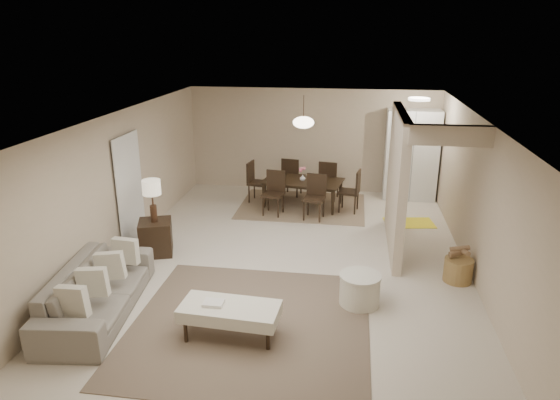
% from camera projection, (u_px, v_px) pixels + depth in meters
% --- Properties ---
extents(floor, '(9.00, 9.00, 0.00)m').
position_uv_depth(floor, '(287.00, 269.00, 8.37)').
color(floor, beige).
rests_on(floor, ground).
extents(ceiling, '(9.00, 9.00, 0.00)m').
position_uv_depth(ceiling, '(288.00, 121.00, 7.56)').
color(ceiling, white).
rests_on(ceiling, back_wall).
extents(back_wall, '(6.00, 0.00, 6.00)m').
position_uv_depth(back_wall, '(312.00, 140.00, 12.18)').
color(back_wall, '#C1AE92').
rests_on(back_wall, floor).
extents(left_wall, '(0.00, 9.00, 9.00)m').
position_uv_depth(left_wall, '(111.00, 190.00, 8.39)').
color(left_wall, '#C1AE92').
rests_on(left_wall, floor).
extents(right_wall, '(0.00, 9.00, 9.00)m').
position_uv_depth(right_wall, '(483.00, 208.00, 7.55)').
color(right_wall, '#C1AE92').
rests_on(right_wall, floor).
extents(partition, '(0.15, 2.50, 2.50)m').
position_uv_depth(partition, '(397.00, 181.00, 8.89)').
color(partition, '#C1AE92').
rests_on(partition, floor).
extents(doorway, '(0.04, 0.90, 2.04)m').
position_uv_depth(doorway, '(129.00, 193.00, 9.02)').
color(doorway, black).
rests_on(doorway, floor).
extents(pantry_cabinet, '(1.20, 0.55, 2.10)m').
position_uv_depth(pantry_cabinet, '(411.00, 155.00, 11.59)').
color(pantry_cabinet, white).
rests_on(pantry_cabinet, floor).
extents(flush_light, '(0.44, 0.44, 0.05)m').
position_uv_depth(flush_light, '(419.00, 99.00, 10.25)').
color(flush_light, white).
rests_on(flush_light, ceiling).
extents(living_rug, '(3.20, 3.20, 0.01)m').
position_uv_depth(living_rug, '(250.00, 324.00, 6.79)').
color(living_rug, brown).
rests_on(living_rug, floor).
extents(sofa, '(2.49, 1.21, 0.70)m').
position_uv_depth(sofa, '(97.00, 290.00, 6.98)').
color(sofa, gray).
rests_on(sofa, floor).
extents(ottoman_bench, '(1.31, 0.66, 0.46)m').
position_uv_depth(ottoman_bench, '(230.00, 312.00, 6.42)').
color(ottoman_bench, beige).
rests_on(ottoman_bench, living_rug).
extents(side_table, '(0.71, 0.71, 0.61)m').
position_uv_depth(side_table, '(156.00, 237.00, 8.88)').
color(side_table, black).
rests_on(side_table, floor).
extents(table_lamp, '(0.32, 0.32, 0.76)m').
position_uv_depth(table_lamp, '(152.00, 191.00, 8.60)').
color(table_lamp, '#462D1E').
rests_on(table_lamp, side_table).
extents(round_pouf, '(0.60, 0.60, 0.47)m').
position_uv_depth(round_pouf, '(360.00, 290.00, 7.24)').
color(round_pouf, beige).
rests_on(round_pouf, floor).
extents(wicker_basket, '(0.53, 0.53, 0.38)m').
position_uv_depth(wicker_basket, '(458.00, 270.00, 7.92)').
color(wicker_basket, brown).
rests_on(wicker_basket, floor).
extents(dining_rug, '(2.80, 2.10, 0.01)m').
position_uv_depth(dining_rug, '(302.00, 206.00, 11.35)').
color(dining_rug, '#7B664C').
rests_on(dining_rug, floor).
extents(dining_table, '(1.88, 1.25, 0.61)m').
position_uv_depth(dining_table, '(302.00, 194.00, 11.26)').
color(dining_table, black).
rests_on(dining_table, dining_rug).
extents(dining_chairs, '(2.58, 2.03, 0.95)m').
position_uv_depth(dining_chairs, '(302.00, 186.00, 11.20)').
color(dining_chairs, black).
rests_on(dining_chairs, dining_rug).
extents(vase, '(0.17, 0.17, 0.14)m').
position_uv_depth(vase, '(303.00, 178.00, 11.14)').
color(vase, white).
rests_on(vase, dining_table).
extents(yellow_mat, '(1.08, 0.75, 0.01)m').
position_uv_depth(yellow_mat, '(409.00, 223.00, 10.37)').
color(yellow_mat, yellow).
rests_on(yellow_mat, floor).
extents(pendant_light, '(0.46, 0.46, 0.71)m').
position_uv_depth(pendant_light, '(303.00, 122.00, 10.73)').
color(pendant_light, '#462D1E').
rests_on(pendant_light, ceiling).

